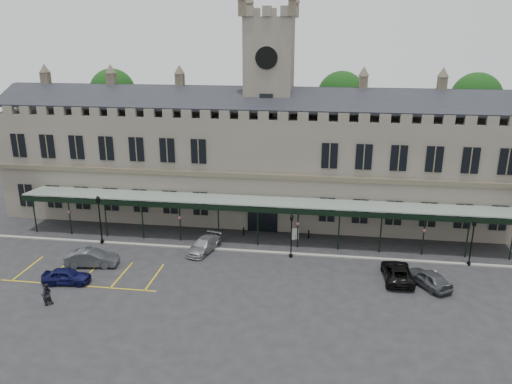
# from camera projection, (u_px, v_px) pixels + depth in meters

# --- Properties ---
(ground) EXTENTS (140.00, 140.00, 0.00)m
(ground) POSITION_uv_depth(u_px,v_px,m) (246.00, 278.00, 43.55)
(ground) COLOR black
(station_building) EXTENTS (60.00, 10.36, 17.30)m
(station_building) POSITION_uv_depth(u_px,v_px,m) (268.00, 162.00, 56.58)
(station_building) COLOR #645E53
(station_building) RESTS_ON ground
(clock_tower) EXTENTS (5.60, 5.60, 24.80)m
(clock_tower) POSITION_uv_depth(u_px,v_px,m) (269.00, 103.00, 54.64)
(clock_tower) COLOR #645E53
(clock_tower) RESTS_ON ground
(canopy) EXTENTS (50.00, 4.10, 4.30)m
(canopy) POSITION_uv_depth(u_px,v_px,m) (258.00, 222.00, 49.86)
(canopy) COLOR #8C9E93
(canopy) RESTS_ON ground
(kerb) EXTENTS (60.00, 0.40, 0.12)m
(kerb) POSITION_uv_depth(u_px,v_px,m) (255.00, 251.00, 48.72)
(kerb) COLOR gray
(kerb) RESTS_ON ground
(parking_markings) EXTENTS (16.00, 6.00, 0.01)m
(parking_markings) POSITION_uv_depth(u_px,v_px,m) (87.00, 275.00, 44.05)
(parking_markings) COLOR gold
(parking_markings) RESTS_ON ground
(tree_behind_left) EXTENTS (6.00, 6.00, 16.00)m
(tree_behind_left) POSITION_uv_depth(u_px,v_px,m) (113.00, 93.00, 66.22)
(tree_behind_left) COLOR #332314
(tree_behind_left) RESTS_ON ground
(tree_behind_mid) EXTENTS (6.00, 6.00, 16.00)m
(tree_behind_mid) POSITION_uv_depth(u_px,v_px,m) (341.00, 97.00, 62.13)
(tree_behind_mid) COLOR #332314
(tree_behind_mid) RESTS_ON ground
(tree_behind_right) EXTENTS (6.00, 6.00, 16.00)m
(tree_behind_right) POSITION_uv_depth(u_px,v_px,m) (476.00, 99.00, 59.95)
(tree_behind_right) COLOR #332314
(tree_behind_right) RESTS_ON ground
(lamp_post_left) EXTENTS (0.48, 0.48, 5.12)m
(lamp_post_left) POSITION_uv_depth(u_px,v_px,m) (100.00, 215.00, 49.86)
(lamp_post_left) COLOR black
(lamp_post_left) RESTS_ON ground
(lamp_post_mid) EXTENTS (0.42, 0.42, 4.41)m
(lamp_post_mid) POSITION_uv_depth(u_px,v_px,m) (291.00, 232.00, 46.82)
(lamp_post_mid) COLOR black
(lamp_post_mid) RESTS_ON ground
(lamp_post_right) EXTENTS (0.44, 0.44, 4.61)m
(lamp_post_right) POSITION_uv_depth(u_px,v_px,m) (472.00, 238.00, 45.13)
(lamp_post_right) COLOR black
(lamp_post_right) RESTS_ON ground
(traffic_cone) EXTENTS (0.39, 0.39, 0.62)m
(traffic_cone) POSITION_uv_depth(u_px,v_px,m) (435.00, 273.00, 43.89)
(traffic_cone) COLOR #DF5007
(traffic_cone) RESTS_ON ground
(sign_board) EXTENTS (0.70, 0.27, 1.24)m
(sign_board) POSITION_uv_depth(u_px,v_px,m) (295.00, 234.00, 51.50)
(sign_board) COLOR black
(sign_board) RESTS_ON ground
(bollard_left) EXTENTS (0.16, 0.16, 0.89)m
(bollard_left) POSITION_uv_depth(u_px,v_px,m) (244.00, 231.00, 52.59)
(bollard_left) COLOR black
(bollard_left) RESTS_ON ground
(bollard_right) EXTENTS (0.16, 0.16, 0.89)m
(bollard_right) POSITION_uv_depth(u_px,v_px,m) (309.00, 235.00, 51.79)
(bollard_right) COLOR black
(bollard_right) RESTS_ON ground
(car_left_a) EXTENTS (4.16, 2.07, 1.36)m
(car_left_a) POSITION_uv_depth(u_px,v_px,m) (66.00, 276.00, 42.43)
(car_left_a) COLOR #0D0F3C
(car_left_a) RESTS_ON ground
(car_left_b) EXTENTS (4.90, 2.27, 1.55)m
(car_left_b) POSITION_uv_depth(u_px,v_px,m) (92.00, 258.00, 45.63)
(car_left_b) COLOR #3D4146
(car_left_b) RESTS_ON ground
(car_taxi) EXTENTS (3.11, 5.00, 1.35)m
(car_taxi) POSITION_uv_depth(u_px,v_px,m) (204.00, 245.00, 48.65)
(car_taxi) COLOR gray
(car_taxi) RESTS_ON ground
(car_van) EXTENTS (2.51, 5.14, 1.41)m
(car_van) POSITION_uv_depth(u_px,v_px,m) (397.00, 272.00, 43.08)
(car_van) COLOR black
(car_van) RESTS_ON ground
(car_right_a) EXTENTS (3.89, 4.60, 1.49)m
(car_right_a) POSITION_uv_depth(u_px,v_px,m) (428.00, 278.00, 41.94)
(car_right_a) COLOR #3D4146
(car_right_a) RESTS_ON ground
(person_a) EXTENTS (0.72, 0.64, 1.65)m
(person_a) POSITION_uv_depth(u_px,v_px,m) (46.00, 296.00, 38.95)
(person_a) COLOR black
(person_a) RESTS_ON ground
(person_b) EXTENTS (1.11, 1.07, 1.80)m
(person_b) POSITION_uv_depth(u_px,v_px,m) (46.00, 294.00, 39.04)
(person_b) COLOR black
(person_b) RESTS_ON ground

